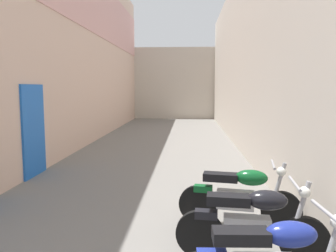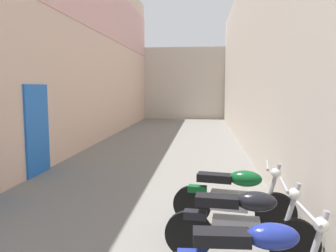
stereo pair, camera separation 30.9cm
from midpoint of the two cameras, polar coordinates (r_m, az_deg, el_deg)
name	(u,v)px [view 2 (the right image)]	position (r m, az deg, el deg)	size (l,w,h in m)	color
ground_plane	(157,162)	(9.65, -1.02, -6.14)	(38.91, 38.91, 0.00)	slate
building_left	(80,38)	(12.12, -14.14, 14.41)	(0.45, 22.91, 7.57)	beige
building_right	(253,56)	(11.52, 15.15, 11.48)	(0.45, 22.91, 6.31)	beige
building_far_end	(185,83)	(23.82, 3.29, 7.27)	(8.46, 2.00, 4.84)	beige
motorcycle_fourth	(241,223)	(4.30, 14.47, -15.77)	(1.85, 0.58, 1.04)	black
motorcycle_fifth	(233,196)	(5.25, 12.83, -11.57)	(1.84, 0.58, 1.04)	black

